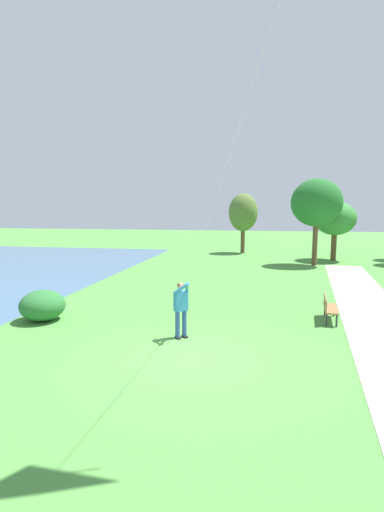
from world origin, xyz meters
name	(u,v)px	position (x,y,z in m)	size (l,w,h in m)	color
ground_plane	(191,358)	(0.00, 0.00, 0.00)	(120.00, 120.00, 0.00)	#4C8E3D
person_kite_flyer	(181,305)	(-0.59, 1.48, 1.05)	(0.57, 0.61, 1.83)	#232328
park_bench_near_walkway	(329,307)	(4.19, 4.18, 0.51)	(0.61, 1.54, 0.88)	olive
tree_horizon_far	(335,219)	(7.34, 20.73, 3.21)	(3.10, 3.55, 4.52)	brown
tree_treeline_right	(243,213)	(0.19, 24.40, 3.63)	(2.59, 2.64, 5.36)	brown
tree_lakeside_near	(317,203)	(5.53, 17.82, 4.37)	(3.49, 3.10, 6.06)	brown
lakeside_shrub	(42,305)	(-5.84, 2.40, 0.54)	(1.57, 1.58, 1.08)	#2D7033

